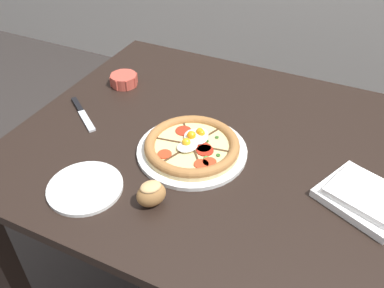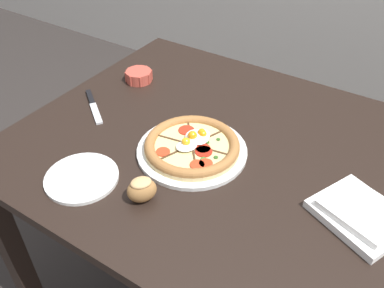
{
  "view_description": "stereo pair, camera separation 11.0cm",
  "coord_description": "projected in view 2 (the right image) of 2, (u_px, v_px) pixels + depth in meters",
  "views": [
    {
      "loc": [
        0.33,
        -0.85,
        1.49
      ],
      "look_at": [
        -0.04,
        -0.08,
        0.8
      ],
      "focal_mm": 38.0,
      "sensor_mm": 36.0,
      "label": 1
    },
    {
      "loc": [
        0.42,
        -0.8,
        1.49
      ],
      "look_at": [
        -0.04,
        -0.08,
        0.8
      ],
      "focal_mm": 38.0,
      "sensor_mm": 36.0,
      "label": 2
    }
  ],
  "objects": [
    {
      "name": "pizza",
      "position": [
        192.0,
        147.0,
        1.11
      ],
      "size": [
        0.3,
        0.3,
        0.05
      ],
      "color": "white",
      "rests_on": "dining_table"
    },
    {
      "name": "side_saucer",
      "position": [
        82.0,
        178.0,
        1.03
      ],
      "size": [
        0.19,
        0.19,
        0.01
      ],
      "color": "white",
      "rests_on": "dining_table"
    },
    {
      "name": "napkin_folded",
      "position": [
        361.0,
        213.0,
        0.93
      ],
      "size": [
        0.25,
        0.23,
        0.04
      ],
      "rotation": [
        0.0,
        0.0,
        -0.42
      ],
      "color": "white",
      "rests_on": "dining_table"
    },
    {
      "name": "dining_table",
      "position": [
        217.0,
        172.0,
        1.22
      ],
      "size": [
        1.14,
        0.95,
        0.77
      ],
      "color": "black",
      "rests_on": "ground_plane"
    },
    {
      "name": "ramekin_bowl",
      "position": [
        139.0,
        76.0,
        1.41
      ],
      "size": [
        0.1,
        0.1,
        0.04
      ],
      "color": "#C64C3D",
      "rests_on": "dining_table"
    },
    {
      "name": "bread_piece_near",
      "position": [
        142.0,
        189.0,
        0.96
      ],
      "size": [
        0.09,
        0.09,
        0.06
      ],
      "rotation": [
        0.0,
        0.0,
        0.93
      ],
      "color": "#A3703D",
      "rests_on": "dining_table"
    },
    {
      "name": "knife_main",
      "position": [
        93.0,
        106.0,
        1.29
      ],
      "size": [
        0.17,
        0.13,
        0.01
      ],
      "rotation": [
        0.0,
        0.0,
        -0.63
      ],
      "color": "silver",
      "rests_on": "dining_table"
    }
  ]
}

